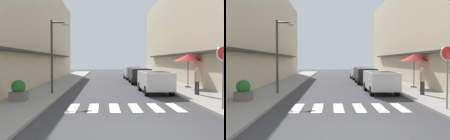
% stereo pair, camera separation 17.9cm
% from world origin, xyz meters
% --- Properties ---
extents(ground_plane, '(81.61, 81.61, 0.00)m').
position_xyz_m(ground_plane, '(0.00, 14.84, 0.00)').
color(ground_plane, '#38383A').
extents(sidewalk_left, '(2.88, 51.93, 0.12)m').
position_xyz_m(sidewalk_left, '(-4.97, 14.84, 0.06)').
color(sidewalk_left, gray).
rests_on(sidewalk_left, ground_plane).
extents(sidewalk_right, '(2.88, 51.93, 0.12)m').
position_xyz_m(sidewalk_right, '(4.97, 14.84, 0.06)').
color(sidewalk_right, gray).
rests_on(sidewalk_right, ground_plane).
extents(building_row_left, '(5.50, 35.39, 10.24)m').
position_xyz_m(building_row_left, '(-8.90, 15.69, 5.12)').
color(building_row_left, beige).
rests_on(building_row_left, ground_plane).
extents(building_row_right, '(5.50, 35.39, 10.26)m').
position_xyz_m(building_row_right, '(8.90, 15.69, 5.13)').
color(building_row_right, beige).
rests_on(building_row_right, ground_plane).
extents(crosswalk, '(5.20, 2.20, 0.01)m').
position_xyz_m(crosswalk, '(-0.00, 3.85, 0.01)').
color(crosswalk, silver).
rests_on(crosswalk, ground_plane).
extents(parked_car_near, '(1.82, 4.03, 1.47)m').
position_xyz_m(parked_car_near, '(2.48, 8.89, 0.92)').
color(parked_car_near, silver).
rests_on(parked_car_near, ground_plane).
extents(parked_car_mid, '(1.86, 4.00, 1.47)m').
position_xyz_m(parked_car_mid, '(2.48, 15.88, 0.92)').
color(parked_car_mid, black).
rests_on(parked_car_mid, ground_plane).
extents(parked_car_far, '(1.87, 4.11, 1.47)m').
position_xyz_m(parked_car_far, '(2.48, 21.42, 0.92)').
color(parked_car_far, silver).
rests_on(parked_car_far, ground_plane).
extents(round_street_sign, '(0.65, 0.07, 2.70)m').
position_xyz_m(round_street_sign, '(4.12, 2.90, 2.19)').
color(round_street_sign, slate).
rests_on(round_street_sign, sidewalk_right).
extents(street_lamp, '(1.19, 0.28, 4.62)m').
position_xyz_m(street_lamp, '(-4.01, 8.23, 2.99)').
color(street_lamp, '#38383D').
rests_on(street_lamp, sidewalk_left).
extents(cafe_umbrella, '(2.27, 2.27, 2.58)m').
position_xyz_m(cafe_umbrella, '(5.65, 11.48, 2.41)').
color(cafe_umbrella, '#262626').
rests_on(cafe_umbrella, sidewalk_right).
extents(planter_corner, '(0.77, 0.77, 1.08)m').
position_xyz_m(planter_corner, '(-5.33, 5.35, 0.63)').
color(planter_corner, slate).
rests_on(planter_corner, sidewalk_left).
extents(pedestrian_walking_near, '(0.34, 0.34, 1.64)m').
position_xyz_m(pedestrian_walking_near, '(4.73, 7.31, 0.98)').
color(pedestrian_walking_near, '#282B33').
rests_on(pedestrian_walking_near, sidewalk_right).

